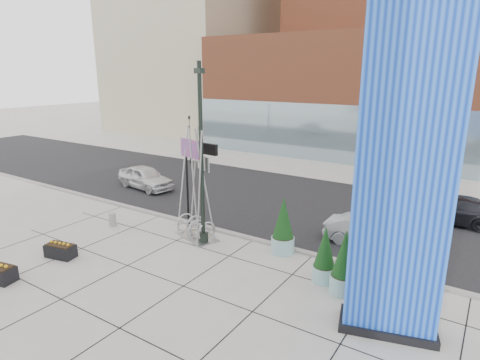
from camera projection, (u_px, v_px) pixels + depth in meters
The scene contains 18 objects.
ground at pixel (181, 268), 16.17m from camera, with size 160.00×160.00×0.00m, color #9E9991.
street_asphalt at pixel (290, 203), 24.26m from camera, with size 80.00×12.00×0.02m, color black.
curb_edge at pixel (236, 234), 19.39m from camera, with size 80.00×0.30×0.12m, color gray.
tower_podium at pixel (386, 97), 36.05m from camera, with size 34.00×10.00×11.00m, color brown.
tower_glass_front at pixel (368, 137), 32.95m from camera, with size 34.00×0.60×5.00m, color #8CA5B2.
blue_pylon at pixel (402, 188), 11.16m from camera, with size 3.06×1.95×9.43m.
lamp_post at pixel (202, 173), 17.74m from camera, with size 0.55×0.45×8.12m.
public_art_sculpture at pixel (196, 210), 18.87m from camera, with size 2.60×1.89×5.33m.
concrete_bollard at pixel (113, 220), 20.54m from camera, with size 0.35×0.35×0.69m, color gray.
overhead_street_sign at pixel (198, 155), 19.31m from camera, with size 2.09×0.35×4.43m.
round_planter_east at pixel (344, 264), 14.13m from camera, with size 0.96×0.96×2.41m.
round_planter_mid at pixel (325, 256), 14.93m from camera, with size 0.88×0.88×2.21m.
round_planter_west at pixel (283, 227), 17.32m from camera, with size 1.02×1.02×2.54m.
box_planter_north at pixel (60, 250), 17.09m from camera, with size 1.38×0.89×0.70m.
car_white_west at pixel (145, 178), 27.06m from camera, with size 1.79×4.45×1.52m, color silver.
car_silver_mid at pixel (371, 232), 18.07m from camera, with size 1.42×4.07×1.34m, color #9A9DA1.
car_dark_east at pixel (450, 209), 20.96m from camera, with size 2.00×4.91×1.43m, color black.
traffic_signal at pixel (190, 137), 34.02m from camera, with size 0.15×0.18×4.10m.
Camera 1 is at (10.01, -10.99, 7.69)m, focal length 30.00 mm.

